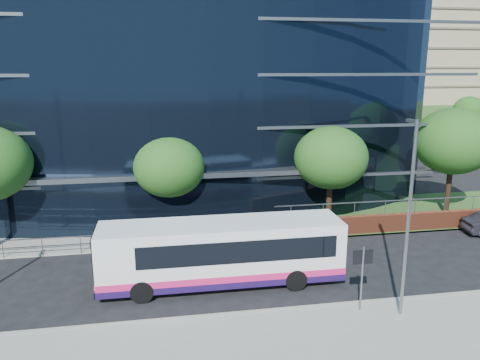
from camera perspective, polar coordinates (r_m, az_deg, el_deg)
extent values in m
plane|color=black|center=(21.12, 0.90, -14.80)|extent=(200.00, 200.00, 0.00)
cube|color=gray|center=(20.22, 1.45, -15.93)|extent=(80.00, 0.25, 0.16)
cube|color=gold|center=(20.43, 1.34, -15.84)|extent=(80.00, 0.08, 0.01)
cube|color=gold|center=(20.56, 1.25, -15.63)|extent=(80.00, 0.08, 0.01)
cube|color=gray|center=(31.01, -14.01, -5.63)|extent=(50.00, 8.00, 0.10)
cube|color=black|center=(42.30, -10.71, 10.60)|extent=(38.00, 16.00, 16.00)
cube|color=#595E66|center=(28.47, -10.62, 0.48)|extent=(22.00, 1.20, 0.30)
cube|color=slate|center=(27.18, -18.93, -6.50)|extent=(24.00, 0.05, 0.05)
cube|color=slate|center=(27.33, -18.85, -7.38)|extent=(24.00, 0.05, 0.05)
cylinder|color=slate|center=(27.35, -18.85, -7.48)|extent=(0.04, 0.04, 1.10)
cube|color=#2D511E|center=(82.69, 15.76, 7.51)|extent=(60.00, 42.00, 4.00)
cube|color=#9C8D68|center=(84.39, 15.83, 17.84)|extent=(50.00, 12.00, 26.00)
cylinder|color=slate|center=(20.33, 14.63, -11.57)|extent=(0.08, 0.08, 2.80)
cube|color=black|center=(19.97, 14.77, -9.08)|extent=(0.85, 0.06, 0.60)
cylinder|color=black|center=(29.06, -8.45, -3.80)|extent=(0.36, 0.36, 2.86)
ellipsoid|color=#1A4212|center=(28.36, -8.64, 1.60)|extent=(4.29, 4.29, 3.65)
cylinder|color=black|center=(30.41, 10.77, -2.89)|extent=(0.36, 0.36, 3.08)
ellipsoid|color=#1A4212|center=(29.71, 11.03, 2.69)|extent=(4.62, 4.62, 3.93)
cylinder|color=black|center=(35.31, 24.03, -1.18)|extent=(0.36, 0.36, 3.52)
ellipsoid|color=#1A4212|center=(34.66, 24.57, 4.33)|extent=(5.28, 5.28, 4.49)
cylinder|color=black|center=(64.97, 15.35, 5.59)|extent=(0.36, 0.36, 3.08)
ellipsoid|color=#1A4212|center=(64.65, 15.52, 8.23)|extent=(4.62, 4.62, 3.93)
cylinder|color=black|center=(74.81, 25.92, 5.63)|extent=(0.36, 0.36, 2.86)
ellipsoid|color=#1A4212|center=(74.54, 26.14, 7.75)|extent=(4.29, 4.29, 3.65)
cylinder|color=slate|center=(19.56, 19.83, -4.78)|extent=(0.14, 0.14, 8.00)
cube|color=slate|center=(19.05, 20.25, 6.76)|extent=(0.15, 0.70, 0.12)
cube|color=silver|center=(22.08, -2.24, -8.58)|extent=(11.26, 2.59, 2.71)
cube|color=#221046|center=(22.56, -2.21, -11.41)|extent=(11.28, 2.64, 0.31)
cube|color=#DD2069|center=(22.43, -2.22, -10.70)|extent=(11.28, 2.64, 0.31)
cube|color=black|center=(22.02, -0.65, -7.56)|extent=(9.01, 2.64, 1.02)
cube|color=black|center=(22.09, -17.13, -8.84)|extent=(0.09, 2.20, 1.59)
cube|color=black|center=(21.76, -17.33, -6.54)|extent=(0.11, 2.10, 0.41)
cube|color=yellow|center=(22.01, -17.35, -6.32)|extent=(0.04, 1.13, 0.22)
cube|color=black|center=(22.64, -16.88, -12.07)|extent=(0.11, 2.45, 0.25)
cylinder|color=black|center=(21.40, -11.88, -13.18)|extent=(1.02, 0.31, 1.02)
cylinder|color=black|center=(22.16, 6.80, -11.99)|extent=(1.02, 0.31, 1.02)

